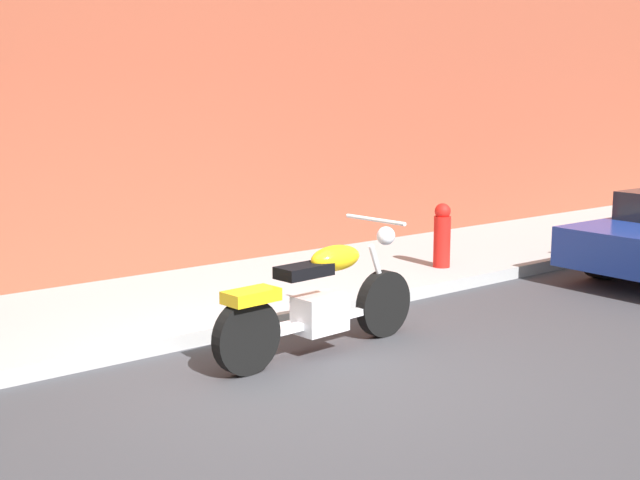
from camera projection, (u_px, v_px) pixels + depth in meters
The scene contains 4 objects.
ground_plane at pixel (304, 379), 6.71m from camera, with size 60.00×60.00×0.00m, color #38383D.
sidewalk at pixel (153, 308), 8.59m from camera, with size 24.31×2.43×0.14m, color #9B9B9B.
motorcycle at pixel (319, 302), 7.27m from camera, with size 2.19×0.70×1.11m.
fire_hydrant at pixel (442, 241), 10.19m from camera, with size 0.20×0.20×0.91m.
Camera 1 is at (-3.94, -5.07, 2.23)m, focal length 48.29 mm.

